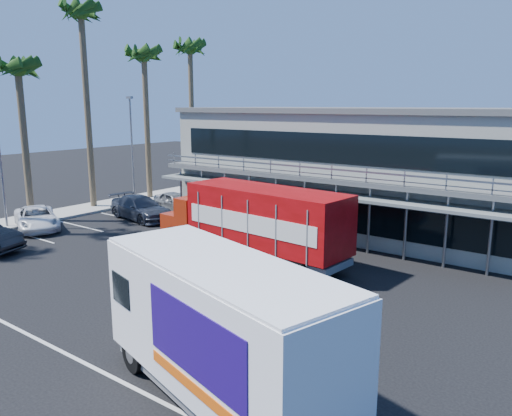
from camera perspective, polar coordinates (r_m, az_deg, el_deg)
The scene contains 14 objects.
ground at distance 22.39m, azimuth -11.92°, elevation -8.07°, with size 120.00×120.00×0.00m, color black.
building at distance 31.75m, azimuth 12.31°, elevation 4.54°, with size 22.40×12.00×7.30m.
curb_strip at distance 37.50m, azimuth -20.33°, elevation -0.40°, with size 3.00×32.00×0.16m, color #A5A399.
palm_c at distance 35.19m, azimuth -25.51°, elevation 13.44°, with size 2.80×2.80×10.75m.
palm_d at distance 38.40m, azimuth -19.30°, elevation 19.07°, with size 2.80×2.80×14.75m.
palm_e at distance 40.84m, azimuth -12.65°, elevation 15.80°, with size 2.80×2.80×12.25m.
palm_f at distance 44.99m, azimuth -7.53°, elevation 16.73°, with size 2.80×2.80×13.25m.
light_pole_near at distance 33.74m, azimuth -27.24°, elevation 5.37°, with size 0.50×0.25×8.09m.
light_pole_far at distance 39.16m, azimuth -14.00°, elevation 7.02°, with size 0.50×0.25×8.09m.
red_truck at distance 24.18m, azimuth -0.16°, elevation -1.39°, with size 10.96×3.44×3.63m.
white_van at distance 12.87m, azimuth -4.01°, elevation -13.57°, with size 8.12×4.58×3.76m.
parked_car_c at distance 33.26m, azimuth -23.78°, elevation -1.08°, with size 2.27×4.93×1.37m, color white.
parked_car_d at distance 33.94m, azimuth -13.05°, elevation 0.01°, with size 2.15×5.28×1.53m, color #2E333D.
parked_car_e at distance 36.05m, azimuth -9.18°, elevation 0.72°, with size 1.63×4.04×1.38m, color slate.
Camera 1 is at (15.98, -13.79, 7.50)m, focal length 35.00 mm.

